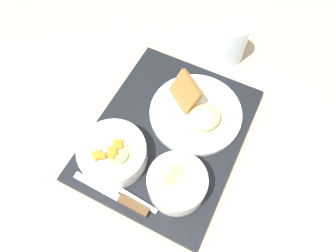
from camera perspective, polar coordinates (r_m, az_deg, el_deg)
The scene contains 8 objects.
ground_plane at distance 0.69m, azimuth 0.00°, elevation -1.75°, with size 4.00×4.00×0.00m, color tan.
serving_tray at distance 0.69m, azimuth 0.00°, elevation -1.47°, with size 0.42×0.34×0.02m.
bowl_salad at distance 0.64m, azimuth -10.46°, elevation -5.09°, with size 0.14×0.14×0.06m.
bowl_soup at distance 0.60m, azimuth 1.75°, elevation -10.79°, with size 0.12×0.12×0.06m.
plate_main at distance 0.69m, azimuth 5.39°, elevation 2.65°, with size 0.21×0.21×0.08m.
knife at distance 0.62m, azimuth -8.06°, elevation -14.04°, with size 0.03×0.18×0.02m.
spoon at distance 0.63m, azimuth -8.94°, elevation -12.01°, with size 0.04×0.13×0.01m.
glass_water at distance 0.80m, azimuth 12.11°, elevation 15.00°, with size 0.07×0.07×0.11m.
Camera 1 is at (-0.28, -0.12, 0.62)m, focal length 32.00 mm.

